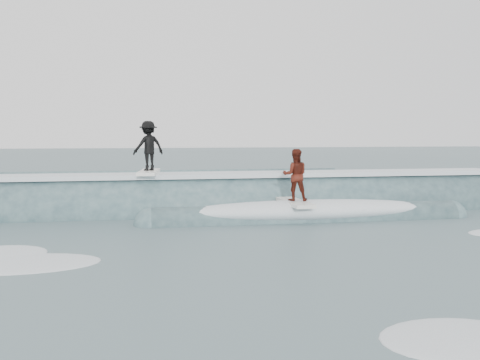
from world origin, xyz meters
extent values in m
plane|color=#3F595D|center=(0.00, 0.00, 0.00)|extent=(160.00, 160.00, 0.00)
cylinder|color=#334D56|center=(0.00, 6.69, 0.00)|extent=(21.66, 2.23, 2.23)
cylinder|color=#334D56|center=(1.80, 4.49, 0.00)|extent=(9.00, 0.97, 0.97)
sphere|color=#334D56|center=(-2.70, 4.49, 0.00)|extent=(0.97, 0.97, 0.97)
sphere|color=#334D56|center=(6.30, 4.49, 0.00)|extent=(0.97, 0.97, 0.97)
cube|color=white|center=(0.00, 6.69, 1.19)|extent=(18.00, 1.30, 0.14)
ellipsoid|color=white|center=(1.80, 4.49, 0.30)|extent=(7.60, 1.30, 0.60)
cube|color=white|center=(-2.72, 6.69, 1.31)|extent=(0.78, 2.05, 0.10)
imported|color=black|center=(-2.72, 6.69, 2.13)|extent=(1.15, 0.94, 1.54)
cube|color=white|center=(1.39, 4.49, 0.53)|extent=(0.64, 2.02, 0.10)
imported|color=#49160D|center=(1.39, 4.49, 1.33)|extent=(0.82, 0.69, 1.49)
ellipsoid|color=white|center=(-5.27, 0.54, 0.00)|extent=(3.14, 2.14, 0.10)
ellipsoid|color=white|center=(0.91, -4.44, 0.00)|extent=(2.20, 1.50, 0.10)
cylinder|color=#334D56|center=(5.22, 18.00, 0.00)|extent=(22.00, 0.80, 0.80)
cylinder|color=#334D56|center=(-1.96, 22.00, 0.00)|extent=(22.00, 0.60, 0.60)
camera|label=1|loc=(-2.88, -10.22, 2.54)|focal=40.00mm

